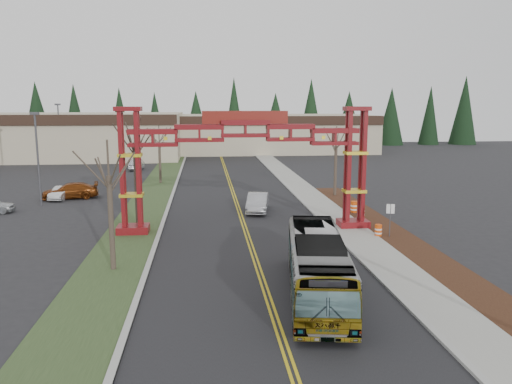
{
  "coord_description": "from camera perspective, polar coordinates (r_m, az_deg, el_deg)",
  "views": [
    {
      "loc": [
        -2.88,
        -17.05,
        9.07
      ],
      "look_at": [
        0.39,
        14.41,
        3.48
      ],
      "focal_mm": 35.0,
      "sensor_mm": 36.0,
      "label": 1
    }
  ],
  "objects": [
    {
      "name": "curb_right",
      "position": [
        43.94,
        6.06,
        -1.85
      ],
      "size": [
        0.3,
        110.0,
        0.15
      ],
      "primitive_type": "cube",
      "color": "#A0A19C",
      "rests_on": "ground"
    },
    {
      "name": "ground",
      "position": [
        19.53,
        3.4,
        -17.67
      ],
      "size": [
        200.0,
        200.0,
        0.0
      ],
      "primitive_type": "plane",
      "color": "black",
      "rests_on": "ground"
    },
    {
      "name": "bare_tree_right_far",
      "position": [
        49.75,
        9.14,
        5.12
      ],
      "size": [
        2.98,
        2.98,
        6.92
      ],
      "color": "#382D26",
      "rests_on": "ground"
    },
    {
      "name": "retail_building_west",
      "position": [
        93.2,
        -22.96,
        5.97
      ],
      "size": [
        46.0,
        22.3,
        7.5
      ],
      "color": "tan",
      "rests_on": "ground"
    },
    {
      "name": "barrel_north",
      "position": [
        42.57,
        11.14,
        -1.74
      ],
      "size": [
        0.57,
        0.57,
        1.06
      ],
      "color": "#DA480C",
      "rests_on": "ground"
    },
    {
      "name": "silver_sedan",
      "position": [
        42.46,
        0.17,
        -1.22
      ],
      "size": [
        2.47,
        4.99,
        1.57
      ],
      "primitive_type": "imported",
      "rotation": [
        0.0,
        0.0,
        -0.17
      ],
      "color": "#A5A8AD",
      "rests_on": "ground"
    },
    {
      "name": "parked_car_near_b",
      "position": [
        51.64,
        -21.35,
        -0.09
      ],
      "size": [
        1.71,
        3.87,
        1.24
      ],
      "primitive_type": "imported",
      "rotation": [
        0.0,
        0.0,
        -0.11
      ],
      "color": "silver",
      "rests_on": "ground"
    },
    {
      "name": "sidewalk_right",
      "position": [
        44.26,
        7.9,
        -1.8
      ],
      "size": [
        2.6,
        110.0,
        0.14
      ],
      "primitive_type": "cube",
      "color": "gray",
      "rests_on": "ground"
    },
    {
      "name": "parked_car_far_a",
      "position": [
        71.52,
        -13.47,
        3.06
      ],
      "size": [
        1.7,
        4.52,
        1.47
      ],
      "primitive_type": "imported",
      "rotation": [
        0.0,
        0.0,
        3.11
      ],
      "color": "#AAABB2",
      "rests_on": "ground"
    },
    {
      "name": "lane_line_left",
      "position": [
        43.1,
        -2.13,
        -2.1
      ],
      "size": [
        0.12,
        100.0,
        0.01
      ],
      "primitive_type": "cube",
      "color": "gold",
      "rests_on": "road"
    },
    {
      "name": "curb_left",
      "position": [
        43.13,
        -10.15,
        -2.17
      ],
      "size": [
        0.3,
        110.0,
        0.15
      ],
      "primitive_type": "cube",
      "color": "#A0A19C",
      "rests_on": "ground"
    },
    {
      "name": "grass_median",
      "position": [
        43.31,
        -12.59,
        -2.25
      ],
      "size": [
        4.0,
        110.0,
        0.08
      ],
      "primitive_type": "cube",
      "color": "#2E4020",
      "rests_on": "ground"
    },
    {
      "name": "parked_car_mid_a",
      "position": [
        51.6,
        -20.49,
        0.13
      ],
      "size": [
        5.6,
        3.12,
        1.54
      ],
      "primitive_type": "imported",
      "rotation": [
        0.0,
        0.0,
        4.9
      ],
      "color": "#71320F",
      "rests_on": "ground"
    },
    {
      "name": "lane_line_right",
      "position": [
        43.12,
        -1.81,
        -2.09
      ],
      "size": [
        0.12,
        100.0,
        0.01
      ],
      "primitive_type": "cube",
      "color": "gold",
      "rests_on": "road"
    },
    {
      "name": "gateway_arch",
      "position": [
        35.3,
        -1.23,
        5.0
      ],
      "size": [
        18.2,
        1.6,
        8.9
      ],
      "color": "#640D0F",
      "rests_on": "ground"
    },
    {
      "name": "bare_tree_median_mid",
      "position": [
        38.16,
        -13.68,
        5.37
      ],
      "size": [
        3.38,
        3.38,
        8.43
      ],
      "color": "#382D26",
      "rests_on": "ground"
    },
    {
      "name": "street_sign",
      "position": [
        35.15,
        15.1,
        -2.42
      ],
      "size": [
        0.54,
        0.16,
        2.38
      ],
      "color": "#3F3F44",
      "rests_on": "ground"
    },
    {
      "name": "retail_building_east",
      "position": [
        98.01,
        1.65,
        6.77
      ],
      "size": [
        38.0,
        20.3,
        7.0
      ],
      "color": "tan",
      "rests_on": "ground"
    },
    {
      "name": "light_pole_near",
      "position": [
        48.44,
        -23.71,
        4.18
      ],
      "size": [
        0.73,
        0.36,
        8.38
      ],
      "color": "#3F3F44",
      "rests_on": "ground"
    },
    {
      "name": "bare_tree_median_far",
      "position": [
        58.31,
        -11.0,
        5.56
      ],
      "size": [
        2.95,
        2.95,
        6.69
      ],
      "color": "#382D26",
      "rests_on": "ground"
    },
    {
      "name": "landscape_strip",
      "position": [
        31.37,
        19.16,
        -7.24
      ],
      "size": [
        2.6,
        50.0,
        0.12
      ],
      "primitive_type": "cube",
      "color": "black",
      "rests_on": "ground"
    },
    {
      "name": "road",
      "position": [
        43.11,
        -1.97,
        -2.11
      ],
      "size": [
        12.0,
        110.0,
        0.02
      ],
      "primitive_type": "cube",
      "color": "black",
      "rests_on": "ground"
    },
    {
      "name": "light_pole_far",
      "position": [
        81.84,
        -21.56,
        6.68
      ],
      "size": [
        0.79,
        0.4,
        9.14
      ],
      "color": "#3F3F44",
      "rests_on": "ground"
    },
    {
      "name": "transit_bus",
      "position": [
        24.07,
        7.02,
        -8.39
      ],
      "size": [
        4.11,
        11.02,
        3.0
      ],
      "primitive_type": "imported",
      "rotation": [
        0.0,
        0.0,
        -0.15
      ],
      "color": "#ABADB3",
      "rests_on": "ground"
    },
    {
      "name": "bare_tree_median_near",
      "position": [
        27.84,
        -16.47,
        1.71
      ],
      "size": [
        2.92,
        2.92,
        7.21
      ],
      "color": "#382D26",
      "rests_on": "ground"
    },
    {
      "name": "barrel_south",
      "position": [
        35.43,
        13.8,
        -4.35
      ],
      "size": [
        0.49,
        0.49,
        0.91
      ],
      "color": "#DA480C",
      "rests_on": "ground"
    },
    {
      "name": "conifer_treeline",
      "position": [
        109.13,
        -4.33,
        8.64
      ],
      "size": [
        116.1,
        5.6,
        13.0
      ],
      "color": "black",
      "rests_on": "ground"
    },
    {
      "name": "barrel_mid",
      "position": [
        40.82,
        11.96,
        -2.33
      ],
      "size": [
        0.53,
        0.53,
        0.98
      ],
      "color": "#DA480C",
      "rests_on": "ground"
    }
  ]
}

